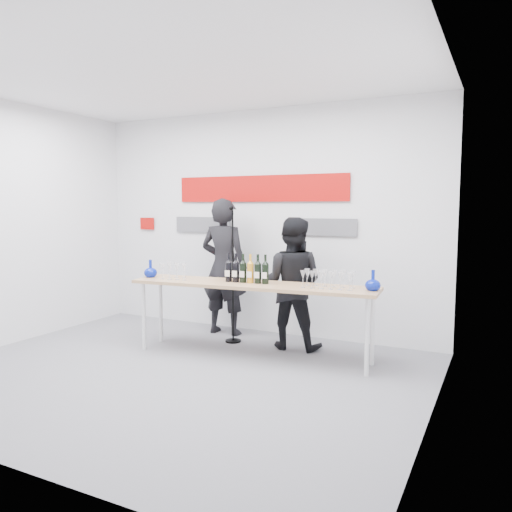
# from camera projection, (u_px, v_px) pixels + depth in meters

# --- Properties ---
(ground) EXTENTS (5.00, 5.00, 0.00)m
(ground) POSITION_uv_depth(u_px,v_px,m) (174.00, 374.00, 5.13)
(ground) COLOR slate
(ground) RESTS_ON ground
(back_wall) EXTENTS (5.00, 0.04, 3.00)m
(back_wall) POSITION_uv_depth(u_px,v_px,m) (260.00, 222.00, 6.75)
(back_wall) COLOR silver
(back_wall) RESTS_ON ground
(signage) EXTENTS (3.38, 0.02, 0.79)m
(signage) POSITION_uv_depth(u_px,v_px,m) (255.00, 199.00, 6.72)
(signage) COLOR #A90A07
(signage) RESTS_ON back_wall
(tasting_table) EXTENTS (2.87, 0.83, 0.85)m
(tasting_table) POSITION_uv_depth(u_px,v_px,m) (252.00, 289.00, 5.63)
(tasting_table) COLOR tan
(tasting_table) RESTS_ON ground
(wine_bottles) EXTENTS (0.53, 0.12, 0.33)m
(wine_bottles) POSITION_uv_depth(u_px,v_px,m) (247.00, 268.00, 5.64)
(wine_bottles) COLOR black
(wine_bottles) RESTS_ON tasting_table
(decanter_left) EXTENTS (0.16, 0.16, 0.21)m
(decanter_left) POSITION_uv_depth(u_px,v_px,m) (151.00, 268.00, 6.10)
(decanter_left) COLOR #071A92
(decanter_left) RESTS_ON tasting_table
(decanter_right) EXTENTS (0.16, 0.16, 0.21)m
(decanter_right) POSITION_uv_depth(u_px,v_px,m) (373.00, 280.00, 5.13)
(decanter_right) COLOR #071A92
(decanter_right) RESTS_ON tasting_table
(glasses_left) EXTENTS (0.38, 0.24, 0.18)m
(glasses_left) POSITION_uv_depth(u_px,v_px,m) (175.00, 271.00, 5.96)
(glasses_left) COLOR silver
(glasses_left) RESTS_ON tasting_table
(glasses_right) EXTENTS (0.58, 0.27, 0.18)m
(glasses_right) POSITION_uv_depth(u_px,v_px,m) (328.00, 279.00, 5.30)
(glasses_right) COLOR silver
(glasses_right) RESTS_ON tasting_table
(presenter_left) EXTENTS (0.67, 0.45, 1.82)m
(presenter_left) POSITION_uv_depth(u_px,v_px,m) (224.00, 267.00, 6.66)
(presenter_left) COLOR black
(presenter_left) RESTS_ON ground
(presenter_right) EXTENTS (0.83, 0.67, 1.59)m
(presenter_right) POSITION_uv_depth(u_px,v_px,m) (292.00, 283.00, 6.00)
(presenter_right) COLOR black
(presenter_right) RESTS_ON ground
(mic_stand) EXTENTS (0.20, 0.20, 1.72)m
(mic_stand) POSITION_uv_depth(u_px,v_px,m) (233.00, 301.00, 6.27)
(mic_stand) COLOR black
(mic_stand) RESTS_ON ground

